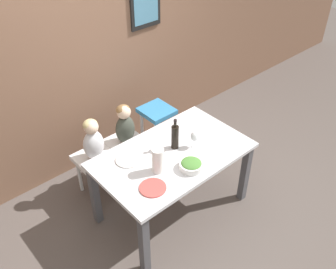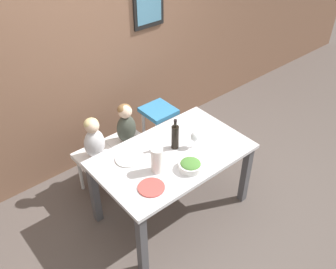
{
  "view_description": "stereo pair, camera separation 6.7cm",
  "coord_description": "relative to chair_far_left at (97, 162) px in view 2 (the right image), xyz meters",
  "views": [
    {
      "loc": [
        -1.77,
        -1.93,
        2.93
      ],
      "look_at": [
        0.0,
        0.06,
        0.91
      ],
      "focal_mm": 40.0,
      "sensor_mm": 36.0,
      "label": 1
    },
    {
      "loc": [
        -1.72,
        -1.97,
        2.93
      ],
      "look_at": [
        0.0,
        0.06,
        0.91
      ],
      "focal_mm": 40.0,
      "sensor_mm": 36.0,
      "label": 2
    }
  ],
  "objects": [
    {
      "name": "chair_right_highchair",
      "position": [
        0.81,
        0.0,
        0.14
      ],
      "size": [
        0.32,
        0.34,
        0.7
      ],
      "color": "silver",
      "rests_on": "ground_plane"
    },
    {
      "name": "dinner_plate_back_left",
      "position": [
        0.05,
        -0.51,
        0.34
      ],
      "size": [
        0.22,
        0.22,
        0.01
      ],
      "color": "silver",
      "rests_on": "dining_table"
    },
    {
      "name": "chair_far_center",
      "position": [
        0.38,
        0.0,
        0.0
      ],
      "size": [
        0.38,
        0.4,
        0.48
      ],
      "color": "silver",
      "rests_on": "ground_plane"
    },
    {
      "name": "chair_far_left",
      "position": [
        0.0,
        0.0,
        0.0
      ],
      "size": [
        0.38,
        0.4,
        0.48
      ],
      "color": "silver",
      "rests_on": "ground_plane"
    },
    {
      "name": "paper_towel_roll",
      "position": [
        0.17,
        -0.79,
        0.45
      ],
      "size": [
        0.1,
        0.1,
        0.24
      ],
      "color": "white",
      "rests_on": "dining_table"
    },
    {
      "name": "person_child_center",
      "position": [
        0.38,
        0.0,
        0.31
      ],
      "size": [
        0.21,
        0.17,
        0.45
      ],
      "color": "#3D4238",
      "rests_on": "chair_far_center"
    },
    {
      "name": "person_child_left",
      "position": [
        0.0,
        0.0,
        0.31
      ],
      "size": [
        0.21,
        0.17,
        0.45
      ],
      "color": "silver",
      "rests_on": "chair_far_left"
    },
    {
      "name": "ground_plane",
      "position": [
        0.41,
        -0.7,
        -0.4
      ],
      "size": [
        14.0,
        14.0,
        0.0
      ],
      "primitive_type": "plane",
      "color": "#564C47"
    },
    {
      "name": "dining_table",
      "position": [
        0.41,
        -0.7,
        0.23
      ],
      "size": [
        1.42,
        0.86,
        0.73
      ],
      "color": "silver",
      "rests_on": "ground_plane"
    },
    {
      "name": "salad_bowl_large",
      "position": [
        0.4,
        -0.96,
        0.38
      ],
      "size": [
        0.21,
        0.21,
        0.08
      ],
      "color": "white",
      "rests_on": "dining_table"
    },
    {
      "name": "wall_back",
      "position": [
        0.42,
        0.54,
        0.95
      ],
      "size": [
        10.0,
        0.09,
        2.7
      ],
      "color": "brown",
      "rests_on": "ground_plane"
    },
    {
      "name": "wine_bottle",
      "position": [
        0.49,
        -0.65,
        0.46
      ],
      "size": [
        0.07,
        0.07,
        0.31
      ],
      "color": "black",
      "rests_on": "dining_table"
    },
    {
      "name": "wine_glass_near",
      "position": [
        0.63,
        -0.76,
        0.45
      ],
      "size": [
        0.07,
        0.07,
        0.17
      ],
      "color": "white",
      "rests_on": "dining_table"
    },
    {
      "name": "dinner_plate_front_left",
      "position": [
        -0.0,
        -0.92,
        0.34
      ],
      "size": [
        0.22,
        0.22,
        0.01
      ],
      "color": "#D14C47",
      "rests_on": "dining_table"
    }
  ]
}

